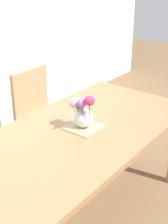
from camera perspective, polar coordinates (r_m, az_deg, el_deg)
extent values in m
plane|color=brown|center=(2.62, -1.27, -18.02)|extent=(12.00, 12.00, 0.00)
cube|color=#9E7047|center=(2.20, -1.45, -4.03)|extent=(1.88, 0.92, 0.04)
cylinder|color=#9E7047|center=(3.18, 3.05, -1.95)|extent=(0.07, 0.07, 0.70)
cylinder|color=tan|center=(2.65, -14.49, -12.31)|extent=(0.04, 0.04, 0.44)
cube|color=tan|center=(3.04, -6.63, -1.17)|extent=(0.42, 0.42, 0.04)
cylinder|color=tan|center=(3.16, -1.80, -4.79)|extent=(0.04, 0.04, 0.44)
cylinder|color=tan|center=(2.93, -6.28, -7.52)|extent=(0.04, 0.04, 0.44)
cylinder|color=tan|center=(3.38, -6.55, -2.93)|extent=(0.04, 0.04, 0.44)
cylinder|color=tan|center=(3.16, -11.05, -5.30)|extent=(0.04, 0.04, 0.44)
cube|color=tan|center=(3.08, -9.43, 3.61)|extent=(0.42, 0.04, 0.42)
cube|color=tan|center=(2.24, 0.00, -2.69)|extent=(0.22, 0.22, 0.01)
sphere|color=silver|center=(2.21, 0.00, -0.99)|extent=(0.14, 0.14, 0.14)
sphere|color=#E55B4C|center=(2.20, -1.30, 1.62)|extent=(0.06, 0.06, 0.06)
cylinder|color=#478438|center=(2.21, -1.29, 1.06)|extent=(0.01, 0.01, 0.05)
sphere|color=#B266C6|center=(2.15, -0.47, 0.96)|extent=(0.05, 0.05, 0.05)
cylinder|color=#478438|center=(2.16, -0.47, 0.43)|extent=(0.01, 0.01, 0.04)
sphere|color=#D12D66|center=(2.07, 0.99, 2.00)|extent=(0.07, 0.07, 0.07)
cylinder|color=#478438|center=(2.10, 0.98, 0.64)|extent=(0.01, 0.01, 0.11)
sphere|color=#B266C6|center=(2.11, -0.36, 1.62)|extent=(0.06, 0.06, 0.06)
cylinder|color=#478438|center=(2.12, -0.35, 0.60)|extent=(0.01, 0.01, 0.08)
sphere|color=#EA9EBC|center=(2.16, -1.69, 1.55)|extent=(0.07, 0.07, 0.07)
cylinder|color=#478438|center=(2.17, -1.68, 0.83)|extent=(0.01, 0.01, 0.06)
sphere|color=#EA9EBC|center=(2.17, -1.01, 1.80)|extent=(0.06, 0.06, 0.06)
cylinder|color=#478438|center=(2.18, -1.00, 1.02)|extent=(0.01, 0.01, 0.06)
ellipsoid|color=#478438|center=(2.17, 2.12, 1.20)|extent=(0.06, 0.07, 0.04)
ellipsoid|color=#478438|center=(2.11, -1.58, 0.60)|extent=(0.07, 0.03, 0.03)
ellipsoid|color=#478438|center=(2.12, 0.87, 0.53)|extent=(0.05, 0.07, 0.03)
ellipsoid|color=#478438|center=(2.19, -1.27, 0.70)|extent=(0.05, 0.07, 0.02)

